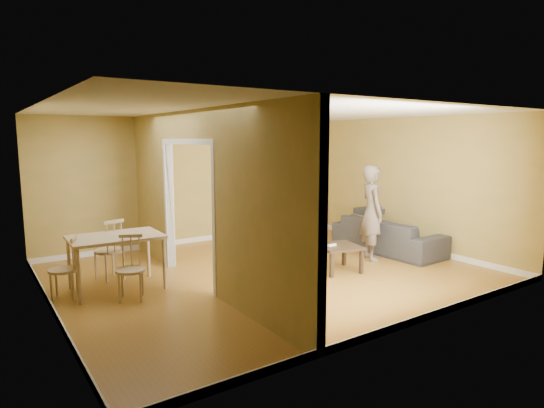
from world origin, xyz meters
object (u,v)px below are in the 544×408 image
at_px(person, 372,204).
at_px(chair_far, 109,249).
at_px(chair_left, 63,268).
at_px(chair_near, 131,268).
at_px(coffee_table, 338,249).
at_px(bookshelf, 252,191).
at_px(sofa, 388,230).
at_px(dining_table, 116,241).

relative_size(person, chair_far, 2.11).
distance_m(chair_left, chair_far, 0.95).
relative_size(chair_near, chair_far, 0.92).
height_order(coffee_table, chair_far, chair_far).
xyz_separation_m(coffee_table, chair_left, (-4.01, 1.12, 0.07)).
bearing_deg(bookshelf, sofa, -62.50).
bearing_deg(dining_table, chair_left, -178.59).
xyz_separation_m(bookshelf, dining_table, (-3.58, -2.05, -0.31)).
height_order(coffee_table, chair_near, chair_near).
distance_m(sofa, coffee_table, 1.77).
height_order(sofa, chair_far, chair_far).
xyz_separation_m(dining_table, chair_far, (0.04, 0.56, -0.24)).
distance_m(sofa, chair_left, 5.75).
bearing_deg(chair_near, chair_far, 113.53).
relative_size(coffee_table, chair_near, 0.74).
height_order(bookshelf, chair_far, bookshelf).
bearing_deg(chair_far, coffee_table, 135.66).
height_order(dining_table, chair_far, chair_far).
distance_m(dining_table, chair_left, 0.77).
height_order(sofa, person, person).
distance_m(coffee_table, chair_near, 3.31).
height_order(bookshelf, coffee_table, bookshelf).
bearing_deg(person, sofa, -46.77).
bearing_deg(coffee_table, chair_left, 164.40).
relative_size(dining_table, chair_near, 1.44).
bearing_deg(sofa, chair_left, 81.81).
distance_m(bookshelf, dining_table, 4.13).
bearing_deg(person, coffee_table, 127.02).
bearing_deg(person, bookshelf, 38.07).
height_order(dining_table, chair_left, chair_left).
bearing_deg(person, chair_far, 95.37).
height_order(chair_left, chair_near, chair_near).
xyz_separation_m(sofa, chair_left, (-5.71, 0.66, 0.01)).
distance_m(sofa, person, 0.94).
bearing_deg(chair_near, bookshelf, 60.16).
relative_size(bookshelf, dining_table, 1.61).
bearing_deg(bookshelf, dining_table, -150.12).
bearing_deg(sofa, dining_table, 80.67).
bearing_deg(dining_table, bookshelf, 29.88).
height_order(sofa, bookshelf, bookshelf).
bearing_deg(person, chair_left, 104.28).
xyz_separation_m(sofa, chair_near, (-4.96, 0.11, 0.01)).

